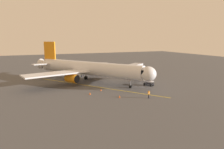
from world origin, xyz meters
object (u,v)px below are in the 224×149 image
airplane (87,68)px  ground_crew_loader (82,74)px  jet_bridge (131,70)px  safety_cone_nose_left (90,93)px  ground_crew_marshaller (149,94)px  safety_cone_wing_port (130,80)px  baggage_cart_near_nose (149,83)px  safety_cone_wing_starboard (120,96)px  safety_cone_nose_right (101,90)px  ground_crew_wing_walker (83,73)px

airplane → ground_crew_loader: airplane is taller
jet_bridge → safety_cone_nose_left: size_ratio=18.86×
ground_crew_marshaller → safety_cone_wing_port: size_ratio=3.11×
jet_bridge → ground_crew_loader: (10.45, -14.77, -2.88)m
ground_crew_loader → safety_cone_nose_left: bearing=80.2°
baggage_cart_near_nose → safety_cone_wing_starboard: baggage_cart_near_nose is taller
baggage_cart_near_nose → safety_cone_nose_right: baggage_cart_near_nose is taller
airplane → ground_crew_wing_walker: 11.12m
safety_cone_nose_left → safety_cone_wing_port: same height
safety_cone_nose_left → baggage_cart_near_nose: bearing=-172.2°
safety_cone_wing_port → safety_cone_wing_starboard: bearing=54.5°
safety_cone_nose_left → ground_crew_marshaller: bearing=144.4°
ground_crew_wing_walker → safety_cone_wing_port: ground_crew_wing_walker is taller
safety_cone_nose_left → safety_cone_wing_port: bearing=-148.5°
airplane → safety_cone_wing_port: (-12.02, 3.66, -3.73)m
baggage_cart_near_nose → safety_cone_nose_left: bearing=7.8°
baggage_cart_near_nose → safety_cone_nose_left: (17.16, 2.35, -0.38)m
safety_cone_nose_right → safety_cone_wing_port: 13.88m
ground_crew_marshaller → safety_cone_wing_starboard: bearing=-26.7°
jet_bridge → safety_cone_nose_right: 12.33m
baggage_cart_near_nose → safety_cone_nose_right: bearing=0.8°
ground_crew_wing_walker → baggage_cart_near_nose: bearing=120.2°
airplane → baggage_cart_near_nose: airplane is taller
ground_crew_wing_walker → baggage_cart_near_nose: size_ratio=0.58×
ground_crew_marshaller → safety_cone_nose_right: 12.21m
ground_crew_marshaller → safety_cone_nose_right: ground_crew_marshaller is taller
airplane → ground_crew_loader: size_ratio=20.43×
baggage_cart_near_nose → safety_cone_nose_right: (13.73, 0.19, -0.38)m
ground_crew_wing_walker → ground_crew_loader: bearing=61.0°
ground_crew_wing_walker → safety_cone_nose_left: size_ratio=3.11×
airplane → safety_cone_nose_right: airplane is taller
airplane → safety_cone_nose_left: (3.26, 13.04, -3.73)m
ground_crew_wing_walker → ground_crew_loader: size_ratio=1.00×
safety_cone_wing_port → jet_bridge: bearing=65.5°
jet_bridge → ground_crew_marshaller: jet_bridge is taller
airplane → jet_bridge: 12.50m
airplane → safety_cone_wing_port: bearing=163.1°
ground_crew_marshaller → baggage_cart_near_nose: bearing=-123.0°
ground_crew_marshaller → ground_crew_wing_walker: bearing=-79.3°
ground_crew_wing_walker → baggage_cart_near_nose: (-12.39, 21.26, -0.23)m
safety_cone_nose_left → safety_cone_nose_right: same height
baggage_cart_near_nose → safety_cone_wing_starboard: (12.04, 7.22, -0.38)m
safety_cone_wing_port → safety_cone_wing_starboard: 17.51m
jet_bridge → baggage_cart_near_nose: bearing=122.2°
airplane → safety_cone_wing_port: airplane is taller
ground_crew_wing_walker → ground_crew_loader: same height
ground_crew_wing_walker → baggage_cart_near_nose: ground_crew_wing_walker is taller
ground_crew_marshaller → safety_cone_wing_port: ground_crew_marshaller is taller
safety_cone_nose_left → safety_cone_wing_starboard: bearing=136.5°
airplane → ground_crew_marshaller: (-7.41, 20.70, -3.12)m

